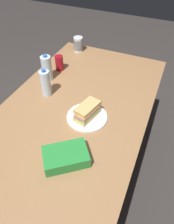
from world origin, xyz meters
The scene contains 9 objects.
ground_plane centered at (0.00, 0.00, 0.00)m, with size 8.00×8.00×0.00m, color #383330.
dining_table centered at (0.00, 0.00, 0.66)m, with size 1.83×0.96×0.74m.
paper_plate centered at (0.02, -0.11, 0.75)m, with size 0.26×0.26×0.01m, color white.
sandwich centered at (0.02, -0.11, 0.80)m, with size 0.20×0.13×0.08m.
soda_can_red centered at (0.44, 0.32, 0.81)m, with size 0.07×0.07×0.12m, color maroon.
chip_bag centered at (-0.31, -0.14, 0.78)m, with size 0.23×0.15×0.07m, color #268C38.
water_bottle_tall centered at (0.29, 0.34, 0.84)m, with size 0.08×0.08×0.21m.
plastic_cup_stack centered at (0.79, 0.31, 0.81)m, with size 0.08×0.08×0.13m.
water_bottle_spare centered at (0.12, 0.24, 0.84)m, with size 0.07×0.07×0.21m.
Camera 1 is at (-0.84, -0.48, 1.70)m, focal length 33.57 mm.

